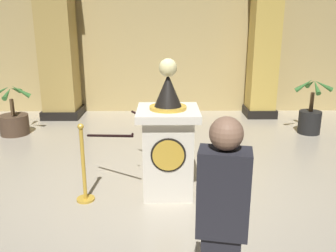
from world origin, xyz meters
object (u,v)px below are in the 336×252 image
at_px(potted_palm_left, 14,121).
at_px(potted_palm_right, 310,117).
at_px(stanchion_near, 171,141).
at_px(bystander_guest, 222,225).
at_px(pedestal_clock, 168,143).
at_px(stanchion_far, 84,174).

distance_m(potted_palm_left, potted_palm_right, 6.19).
xyz_separation_m(stanchion_near, bystander_guest, (0.29, -3.51, 0.58)).
distance_m(pedestal_clock, bystander_guest, 2.36).
relative_size(potted_palm_left, bystander_guest, 0.62).
bearing_deg(pedestal_clock, bystander_guest, -81.23).
height_order(stanchion_far, potted_palm_left, potted_palm_left).
height_order(stanchion_near, potted_palm_right, potted_palm_right).
relative_size(potted_palm_right, bystander_guest, 0.69).
height_order(pedestal_clock, potted_palm_right, pedestal_clock).
distance_m(pedestal_clock, stanchion_near, 1.26).
xyz_separation_m(stanchion_near, stanchion_far, (-1.18, -1.41, 0.03)).
bearing_deg(potted_palm_right, stanchion_far, -144.73).
bearing_deg(stanchion_near, potted_palm_left, 155.17).
bearing_deg(stanchion_far, pedestal_clock, 11.10).
distance_m(pedestal_clock, potted_palm_right, 4.06).
height_order(stanchion_near, potted_palm_left, potted_palm_left).
bearing_deg(stanchion_far, potted_palm_left, 125.44).
bearing_deg(pedestal_clock, stanchion_near, 86.60).
bearing_deg(potted_palm_left, stanchion_near, -24.83).
height_order(pedestal_clock, potted_palm_left, pedestal_clock).
height_order(pedestal_clock, bystander_guest, pedestal_clock).
relative_size(stanchion_far, potted_palm_right, 0.90).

